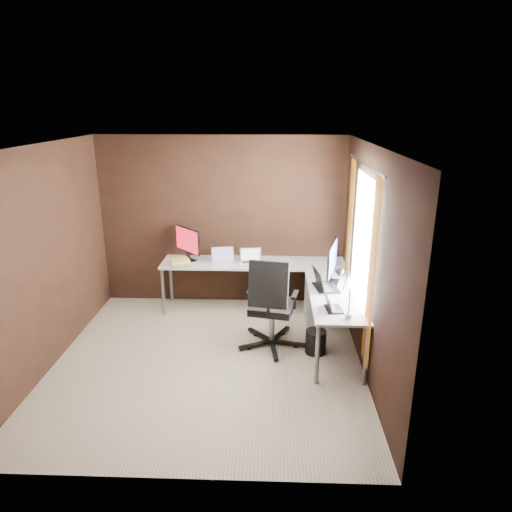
# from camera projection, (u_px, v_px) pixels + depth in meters

# --- Properties ---
(room) EXTENTS (3.60, 3.60, 2.50)m
(room) POSITION_uv_depth(u_px,v_px,m) (236.00, 258.00, 5.07)
(room) COLOR beige
(room) RESTS_ON ground
(desk) EXTENTS (2.65, 2.25, 0.73)m
(desk) POSITION_uv_depth(u_px,v_px,m) (279.00, 277.00, 6.16)
(desk) COLOR silver
(desk) RESTS_ON ground
(drawer_pedestal) EXTENTS (0.42, 0.50, 0.60)m
(drawer_pedestal) POSITION_uv_depth(u_px,v_px,m) (321.00, 300.00, 6.37)
(drawer_pedestal) COLOR silver
(drawer_pedestal) RESTS_ON ground
(monitor_left) EXTENTS (0.41, 0.42, 0.49)m
(monitor_left) POSITION_uv_depth(u_px,v_px,m) (188.00, 242.00, 6.60)
(monitor_left) COLOR black
(monitor_left) RESTS_ON desk
(monitor_right) EXTENTS (0.22, 0.63, 0.53)m
(monitor_right) POSITION_uv_depth(u_px,v_px,m) (332.00, 260.00, 5.75)
(monitor_right) COLOR black
(monitor_right) RESTS_ON desk
(laptop_white) EXTENTS (0.35, 0.28, 0.21)m
(laptop_white) POSITION_uv_depth(u_px,v_px,m) (223.00, 259.00, 6.57)
(laptop_white) COLOR silver
(laptop_white) RESTS_ON desk
(laptop_silver) EXTENTS (0.34, 0.26, 0.21)m
(laptop_silver) POSITION_uv_depth(u_px,v_px,m) (251.00, 260.00, 6.55)
(laptop_silver) COLOR silver
(laptop_silver) RESTS_ON desk
(laptop_black_big) EXTENTS (0.33, 0.42, 0.25)m
(laptop_black_big) POSITION_uv_depth(u_px,v_px,m) (323.00, 284.00, 5.63)
(laptop_black_big) COLOR black
(laptop_black_big) RESTS_ON desk
(laptop_black_small) EXTENTS (0.21, 0.27, 0.17)m
(laptop_black_small) POSITION_uv_depth(u_px,v_px,m) (332.00, 306.00, 5.05)
(laptop_black_small) COLOR black
(laptop_black_small) RESTS_ON desk
(book_stack) EXTENTS (0.32, 0.29, 0.09)m
(book_stack) POSITION_uv_depth(u_px,v_px,m) (180.00, 262.00, 6.46)
(book_stack) COLOR #977451
(book_stack) RESTS_ON desk
(mouse_left) EXTENTS (0.10, 0.08, 0.03)m
(mouse_left) POSITION_uv_depth(u_px,v_px,m) (185.00, 265.00, 6.43)
(mouse_left) COLOR black
(mouse_left) RESTS_ON desk
(mouse_corner) EXTENTS (0.10, 0.08, 0.03)m
(mouse_corner) POSITION_uv_depth(u_px,v_px,m) (278.00, 265.00, 6.43)
(mouse_corner) COLOR black
(mouse_corner) RESTS_ON desk
(desk_lamp) EXTENTS (0.18, 0.21, 0.52)m
(desk_lamp) POSITION_uv_depth(u_px,v_px,m) (343.00, 287.00, 4.82)
(desk_lamp) COLOR slate
(desk_lamp) RESTS_ON desk
(office_chair) EXTENTS (0.67, 0.68, 1.19)m
(office_chair) POSITION_uv_depth(u_px,v_px,m) (271.00, 321.00, 5.64)
(office_chair) COLOR black
(office_chair) RESTS_ON ground
(wastebasket) EXTENTS (0.28, 0.28, 0.29)m
(wastebasket) POSITION_uv_depth(u_px,v_px,m) (316.00, 342.00, 5.56)
(wastebasket) COLOR black
(wastebasket) RESTS_ON ground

